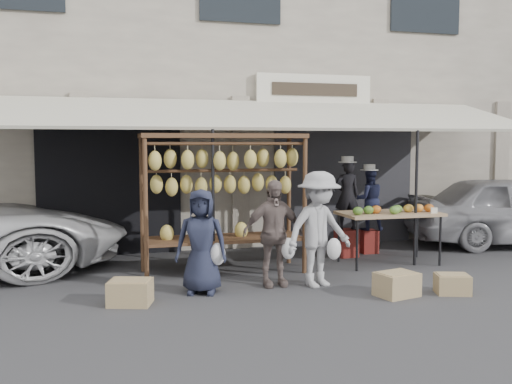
# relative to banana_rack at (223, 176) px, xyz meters

# --- Properties ---
(ground_plane) EXTENTS (90.00, 90.00, 0.00)m
(ground_plane) POSITION_rel_banana_rack_xyz_m (0.78, -1.43, -1.57)
(ground_plane) COLOR #2D2D30
(shophouse) EXTENTS (24.00, 6.15, 7.30)m
(shophouse) POSITION_rel_banana_rack_xyz_m (0.78, 5.06, 2.08)
(shophouse) COLOR #B2A895
(shophouse) RESTS_ON ground_plane
(awning) EXTENTS (10.00, 2.35, 2.92)m
(awning) POSITION_rel_banana_rack_xyz_m (0.79, 0.85, 1.00)
(awning) COLOR beige
(awning) RESTS_ON ground_plane
(banana_rack) EXTENTS (2.60, 0.90, 2.24)m
(banana_rack) POSITION_rel_banana_rack_xyz_m (0.00, 0.00, 0.00)
(banana_rack) COLOR #51351D
(banana_rack) RESTS_ON ground_plane
(produce_table) EXTENTS (1.70, 0.90, 1.04)m
(produce_table) POSITION_rel_banana_rack_xyz_m (2.90, -0.10, -0.69)
(produce_table) COLOR tan
(produce_table) RESTS_ON ground_plane
(vendor_left) EXTENTS (0.49, 0.35, 1.27)m
(vendor_left) POSITION_rel_banana_rack_xyz_m (2.46, 0.72, -0.43)
(vendor_left) COLOR black
(vendor_left) RESTS_ON stool_left
(vendor_right) EXTENTS (0.64, 0.54, 1.17)m
(vendor_right) POSITION_rel_banana_rack_xyz_m (3.00, 0.93, -0.55)
(vendor_right) COLOR #1A1E39
(vendor_right) RESTS_ON stool_right
(customer_left) EXTENTS (0.82, 0.66, 1.46)m
(customer_left) POSITION_rel_banana_rack_xyz_m (-0.55, -1.13, -0.84)
(customer_left) COLOR #1E2235
(customer_left) RESTS_ON ground_plane
(customer_mid) EXTENTS (0.92, 0.40, 1.56)m
(customer_mid) POSITION_rel_banana_rack_xyz_m (0.53, -0.99, -0.79)
(customer_mid) COLOR #72615C
(customer_mid) RESTS_ON ground_plane
(customer_right) EXTENTS (1.22, 0.90, 1.68)m
(customer_right) POSITION_rel_banana_rack_xyz_m (1.16, -1.19, -0.73)
(customer_right) COLOR #A3A3A5
(customer_right) RESTS_ON ground_plane
(stool_left) EXTENTS (0.37, 0.37, 0.50)m
(stool_left) POSITION_rel_banana_rack_xyz_m (2.46, 0.72, -1.32)
(stool_left) COLOR maroon
(stool_left) RESTS_ON ground_plane
(stool_right) EXTENTS (0.36, 0.36, 0.44)m
(stool_right) POSITION_rel_banana_rack_xyz_m (3.00, 0.93, -1.35)
(stool_right) COLOR maroon
(stool_right) RESTS_ON ground_plane
(crate_near_a) EXTENTS (0.62, 0.53, 0.32)m
(crate_near_a) POSITION_rel_banana_rack_xyz_m (2.00, -1.98, -1.41)
(crate_near_a) COLOR tan
(crate_near_a) RESTS_ON ground_plane
(crate_near_b) EXTENTS (0.53, 0.46, 0.27)m
(crate_near_b) POSITION_rel_banana_rack_xyz_m (2.80, -2.07, -1.44)
(crate_near_b) COLOR tan
(crate_near_b) RESTS_ON ground_plane
(crate_far) EXTENTS (0.63, 0.54, 0.32)m
(crate_far) POSITION_rel_banana_rack_xyz_m (-1.54, -1.45, -1.41)
(crate_far) COLOR tan
(crate_far) RESTS_ON ground_plane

